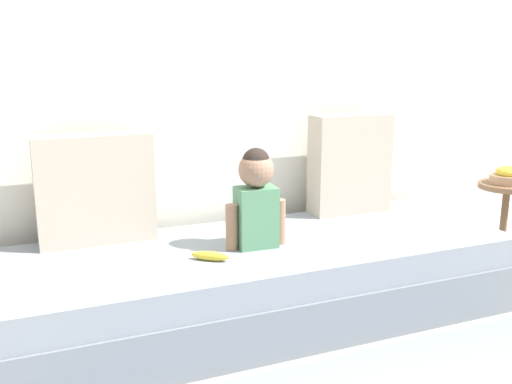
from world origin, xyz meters
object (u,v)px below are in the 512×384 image
Objects in this scene: throw_pillow_right at (350,164)px; banana at (210,256)px; throw_pillow_left at (95,189)px; couch at (258,282)px; toddler at (256,196)px; fruit_bowl at (508,176)px; side_table at (505,205)px.

throw_pillow_right is 3.21× the size of banana.
throw_pillow_right is (1.37, 0.00, 0.02)m from throw_pillow_left.
couch is 0.88m from throw_pillow_left.
toddler reaches higher than couch.
throw_pillow_right is 1.19× the size of toddler.
fruit_bowl is at bearing 2.04° from couch.
couch is at bearing -177.96° from side_table.
throw_pillow_left is 1.37m from throw_pillow_right.
throw_pillow_left reaches higher than couch.
side_table is at bearing -16.86° from throw_pillow_right.
side_table is at bearing -6.80° from throw_pillow_left.
throw_pillow_right is at bearing 25.38° from couch.
throw_pillow_right is at bearing 163.14° from side_table.
banana is at bearing -174.38° from fruit_bowl.
couch is 4.69× the size of throw_pillow_left.
toddler is 0.35m from banana.
fruit_bowl is (0.00, -0.00, 0.17)m from side_table.
throw_pillow_left is (-0.69, 0.33, 0.45)m from couch.
throw_pillow_right is 1.09m from banana.
side_table is (1.57, 0.06, 0.20)m from couch.
fruit_bowl is (2.26, -0.27, -0.07)m from throw_pillow_left.
couch is 0.89m from throw_pillow_right.
couch is 0.37m from banana.
banana is (-0.28, -0.13, 0.21)m from couch.
couch is at bearing -154.62° from throw_pillow_right.
throw_pillow_left is 0.98× the size of throw_pillow_right.
throw_pillow_left is 0.75m from toddler.
throw_pillow_left is 2.29m from side_table.
throw_pillow_right is 0.96m from side_table.
throw_pillow_right reaches higher than toddler.
banana is (-0.96, -0.45, -0.25)m from throw_pillow_right.
banana is (-0.25, -0.10, -0.22)m from toddler.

